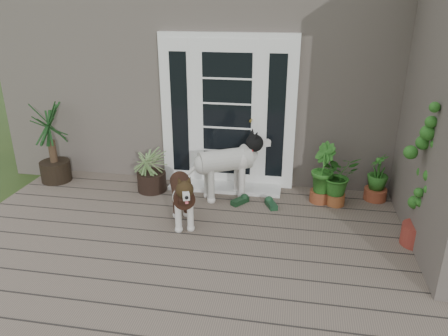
# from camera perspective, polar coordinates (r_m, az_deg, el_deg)

# --- Properties ---
(deck) EXTENTS (6.20, 4.60, 0.12)m
(deck) POSITION_cam_1_polar(r_m,az_deg,el_deg) (4.47, -1.79, -14.15)
(deck) COLOR #6B5B4C
(deck) RESTS_ON ground
(house_main) EXTENTS (7.40, 4.00, 3.10)m
(house_main) POSITION_cam_1_polar(r_m,az_deg,el_deg) (7.91, 4.48, 13.46)
(house_main) COLOR #665E54
(house_main) RESTS_ON ground
(door_unit) EXTENTS (1.90, 0.14, 2.15)m
(door_unit) POSITION_cam_1_polar(r_m,az_deg,el_deg) (6.01, 0.47, 7.42)
(door_unit) COLOR white
(door_unit) RESTS_ON deck
(door_step) EXTENTS (1.60, 0.40, 0.05)m
(door_step) POSITION_cam_1_polar(r_m,az_deg,el_deg) (6.17, 0.13, -2.52)
(door_step) COLOR white
(door_step) RESTS_ON deck
(brindle_dog) EXTENTS (0.60, 0.86, 0.66)m
(brindle_dog) POSITION_cam_1_polar(r_m,az_deg,el_deg) (5.13, -5.58, -4.17)
(brindle_dog) COLOR #361D13
(brindle_dog) RESTS_ON deck
(white_dog) EXTENTS (1.04, 0.83, 0.80)m
(white_dog) POSITION_cam_1_polar(r_m,az_deg,el_deg) (5.75, 0.14, -0.34)
(white_dog) COLOR white
(white_dog) RESTS_ON deck
(spider_plant) EXTENTS (0.87, 0.87, 0.73)m
(spider_plant) POSITION_cam_1_polar(r_m,az_deg,el_deg) (6.07, -9.74, 0.19)
(spider_plant) COLOR #7FA263
(spider_plant) RESTS_ON deck
(yucca) EXTENTS (0.92, 0.92, 1.20)m
(yucca) POSITION_cam_1_polar(r_m,az_deg,el_deg) (6.73, -22.08, 3.17)
(yucca) COLOR #113414
(yucca) RESTS_ON deck
(herb_a) EXTENTS (0.65, 0.65, 0.63)m
(herb_a) POSITION_cam_1_polar(r_m,az_deg,el_deg) (5.78, 14.90, -1.92)
(herb_a) COLOR #1F5E1B
(herb_a) RESTS_ON deck
(herb_b) EXTENTS (0.47, 0.47, 0.60)m
(herb_b) POSITION_cam_1_polar(r_m,az_deg,el_deg) (5.82, 12.84, -1.70)
(herb_b) COLOR #1A5E20
(herb_b) RESTS_ON deck
(herb_c) EXTENTS (0.38, 0.38, 0.51)m
(herb_c) POSITION_cam_1_polar(r_m,az_deg,el_deg) (6.11, 19.75, -1.81)
(herb_c) COLOR #17531A
(herb_c) RESTS_ON deck
(sapling) EXTENTS (0.64, 0.64, 1.71)m
(sapling) POSITION_cam_1_polar(r_m,az_deg,el_deg) (4.94, 25.59, -0.69)
(sapling) COLOR #265418
(sapling) RESTS_ON deck
(clog_left) EXTENTS (0.24, 0.33, 0.09)m
(clog_left) POSITION_cam_1_polar(r_m,az_deg,el_deg) (5.67, 6.32, -4.76)
(clog_left) COLOR #163920
(clog_left) RESTS_ON deck
(clog_right) EXTENTS (0.29, 0.32, 0.09)m
(clog_right) POSITION_cam_1_polar(r_m,az_deg,el_deg) (5.73, 2.14, -4.35)
(clog_right) COLOR black
(clog_right) RESTS_ON deck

